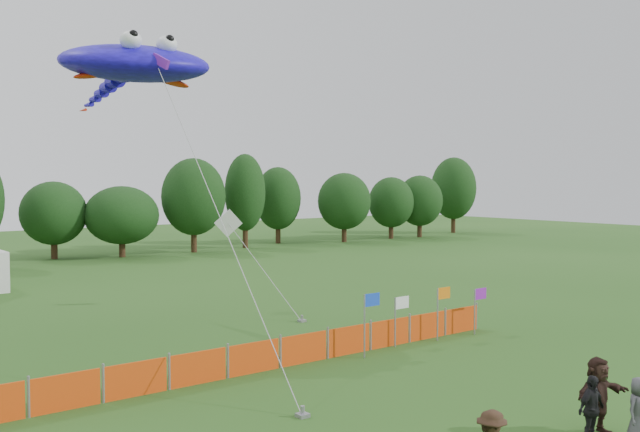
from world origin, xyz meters
TOP-DOWN VIEW (x-y plane):
  - treeline at (1.61, 44.93)m, footprint 104.57×8.78m
  - barrier_fence at (-0.09, 9.36)m, footprint 21.90×0.06m
  - flag_row at (7.10, 8.85)m, footprint 6.73×0.61m
  - spectator_d at (2.92, -0.68)m, footprint 0.95×0.40m
  - spectator_e at (3.89, -1.33)m, footprint 0.79×0.54m
  - spectator_f at (3.62, -0.43)m, footprint 1.82×0.76m
  - stingray_kite at (-0.33, 18.06)m, footprint 7.02×20.77m
  - small_kite_white at (5.55, 19.11)m, footprint 1.42×5.58m

SIDE VIEW (x-z plane):
  - barrier_fence at x=-0.09m, z-range 0.00..1.00m
  - spectator_e at x=3.89m, z-range 0.00..1.56m
  - spectator_d at x=2.92m, z-range 0.00..1.62m
  - spectator_f at x=3.62m, z-range 0.00..1.91m
  - flag_row at x=7.10m, z-range 0.24..2.48m
  - small_kite_white at x=5.55m, z-range 0.82..5.61m
  - treeline at x=1.61m, z-range 0.00..8.36m
  - stingray_kite at x=-0.33m, z-range 4.87..16.84m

